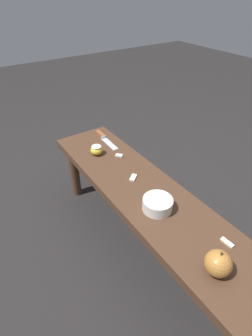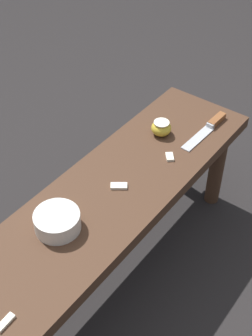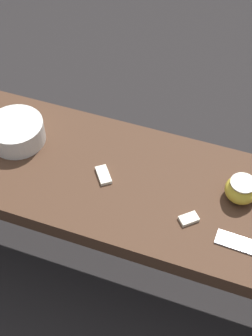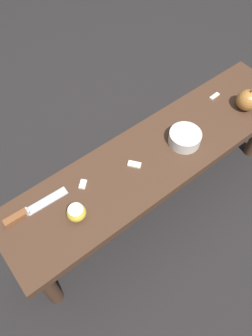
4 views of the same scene
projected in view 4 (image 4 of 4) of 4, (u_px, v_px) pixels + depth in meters
ground_plane at (152, 200)px, 1.56m from camera, size 8.00×8.00×0.00m
wooden_bench at (157, 161)px, 1.28m from camera, size 1.29×0.31×0.39m
knife at (26, 212)px, 1.09m from camera, size 0.23×0.04×0.02m
apple_whole at (247, 100)px, 1.32m from camera, size 0.09×0.09×0.10m
apple_cut at (76, 212)px, 1.07m from camera, size 0.07×0.07×0.05m
apple_slice_near_knife at (83, 184)px, 1.15m from camera, size 0.04×0.04×0.01m
apple_slice_center at (134, 164)px, 1.20m from camera, size 0.05×0.05×0.01m
apple_slice_near_bowl at (214, 96)px, 1.39m from camera, size 0.05×0.02×0.01m
bowl at (185, 138)px, 1.24m from camera, size 0.12×0.12×0.05m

